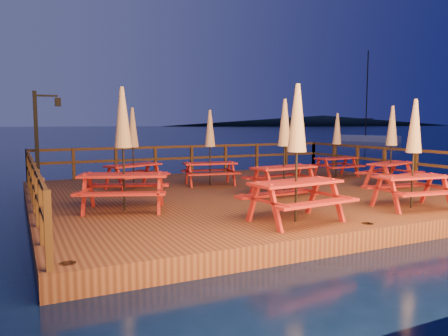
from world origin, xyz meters
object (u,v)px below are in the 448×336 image
at_px(lamp_post, 41,128).
at_px(picnic_table_2, 133,147).
at_px(sailboat, 368,139).
at_px(picnic_table_0, 413,152).
at_px(picnic_table_1, 284,146).

relative_size(lamp_post, picnic_table_2, 1.24).
bearing_deg(sailboat, picnic_table_2, -162.00).
relative_size(sailboat, picnic_table_0, 4.50).
xyz_separation_m(lamp_post, picnic_table_0, (7.44, -8.40, -0.49)).
height_order(lamp_post, sailboat, sailboat).
xyz_separation_m(lamp_post, picnic_table_1, (5.78, -5.58, -0.44)).
bearing_deg(lamp_post, picnic_table_2, -47.58).
distance_m(sailboat, picnic_table_0, 45.78).
xyz_separation_m(picnic_table_1, picnic_table_2, (-3.40, 2.98, -0.10)).
bearing_deg(lamp_post, picnic_table_0, -48.45).
bearing_deg(picnic_table_2, lamp_post, 109.99).
bearing_deg(picnic_table_0, picnic_table_2, 138.49).
xyz_separation_m(lamp_post, picnic_table_2, (2.38, -2.60, -0.54)).
distance_m(lamp_post, picnic_table_2, 3.56).
xyz_separation_m(sailboat, picnic_table_0, (-31.06, -33.61, 1.33)).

